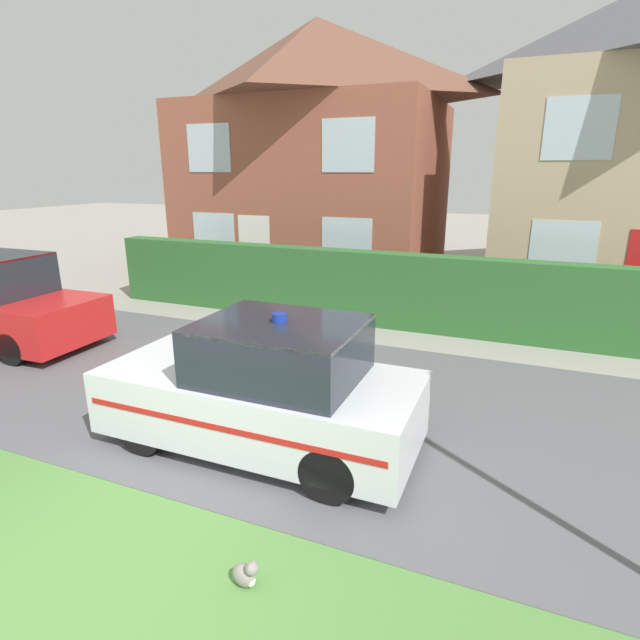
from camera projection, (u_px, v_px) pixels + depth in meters
ground_plane at (86, 594)px, 4.06m from camera, size 80.00×80.00×0.00m
road_strip at (295, 397)px, 7.60m from camera, size 28.00×5.50×0.01m
lawn_verge at (82, 598)px, 4.02m from camera, size 28.00×2.59×0.01m
garden_hedge at (381, 289)px, 10.93m from camera, size 13.77×0.51×1.63m
police_car at (265, 389)px, 6.07m from camera, size 3.89×1.71×1.73m
cat at (246, 574)px, 4.11m from camera, size 0.30×0.23×0.28m
house_left at (317, 150)px, 15.85m from camera, size 7.92×6.12×7.70m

